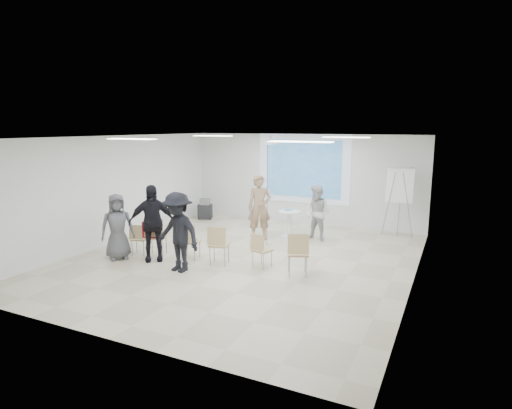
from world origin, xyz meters
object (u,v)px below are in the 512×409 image
at_px(chair_left_inner, 189,239).
at_px(player_right, 317,210).
at_px(av_cart, 205,209).
at_px(audience_outer, 117,223).
at_px(player_left, 260,203).
at_px(audience_mid, 178,227).
at_px(chair_far_left, 138,237).
at_px(chair_center, 218,242).
at_px(pedestal_table, 290,222).
at_px(laptop, 191,240).
at_px(audience_left, 152,217).
at_px(chair_left_mid, 156,234).
at_px(chair_right_inner, 260,248).
at_px(flipchart_easel, 400,185).
at_px(chair_right_far, 298,251).

bearing_deg(chair_left_inner, player_right, 42.91).
bearing_deg(av_cart, audience_outer, -106.24).
height_order(player_left, audience_mid, player_left).
bearing_deg(chair_far_left, player_right, 22.85).
relative_size(chair_center, audience_outer, 0.52).
bearing_deg(pedestal_table, audience_outer, -129.63).
height_order(laptop, audience_left, audience_left).
xyz_separation_m(pedestal_table, chair_left_mid, (-2.38, -3.20, 0.13)).
height_order(pedestal_table, chair_right_inner, same).
bearing_deg(chair_far_left, chair_left_mid, -10.64).
distance_m(chair_right_inner, flipchart_easel, 5.13).
height_order(player_left, chair_center, player_left).
distance_m(chair_right_inner, laptop, 1.87).
bearing_deg(audience_mid, chair_right_far, 27.62).
bearing_deg(chair_left_inner, audience_outer, -167.67).
height_order(chair_left_inner, audience_outer, audience_outer).
bearing_deg(chair_right_inner, player_right, 96.19).
xyz_separation_m(player_right, chair_right_far, (0.53, -3.08, -0.31)).
xyz_separation_m(chair_left_mid, chair_right_inner, (2.76, 0.31, -0.10)).
xyz_separation_m(pedestal_table, chair_left_inner, (-1.47, -3.06, 0.07)).
distance_m(chair_right_inner, audience_left, 2.76).
xyz_separation_m(player_left, audience_left, (-1.53, -2.92, 0.01)).
bearing_deg(player_right, pedestal_table, -162.05).
xyz_separation_m(player_left, av_cart, (-2.94, 1.73, -0.73)).
bearing_deg(audience_mid, chair_right_inner, 41.25).
bearing_deg(chair_left_inner, pedestal_table, 53.80).
bearing_deg(laptop, audience_left, 23.76).
height_order(chair_left_inner, chair_center, chair_center).
distance_m(chair_far_left, chair_right_inner, 3.28).
height_order(chair_left_inner, laptop, chair_left_inner).
distance_m(pedestal_table, laptop, 3.31).
height_order(chair_left_mid, chair_right_inner, chair_left_mid).
height_order(player_right, flipchart_easel, flipchart_easel).
height_order(player_left, chair_left_inner, player_left).
bearing_deg(chair_right_inner, laptop, -162.95).
distance_m(chair_right_far, flipchart_easel, 4.85).
height_order(chair_far_left, chair_left_mid, chair_left_mid).
relative_size(player_right, laptop, 5.44).
bearing_deg(chair_right_inner, chair_right_far, 6.23).
xyz_separation_m(player_left, audience_outer, (-2.39, -3.19, -0.15)).
height_order(chair_far_left, chair_left_inner, chair_left_inner).
bearing_deg(chair_left_inner, chair_center, -14.38).
height_order(pedestal_table, chair_right_far, chair_right_far).
bearing_deg(laptop, chair_far_left, 2.14).
bearing_deg(chair_left_mid, chair_far_left, 166.89).
xyz_separation_m(chair_left_inner, laptop, (-0.01, 0.10, -0.05)).
relative_size(audience_mid, flipchart_easel, 0.98).
relative_size(pedestal_table, audience_left, 0.38).
relative_size(laptop, audience_outer, 0.18).
height_order(chair_center, chair_right_inner, chair_center).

